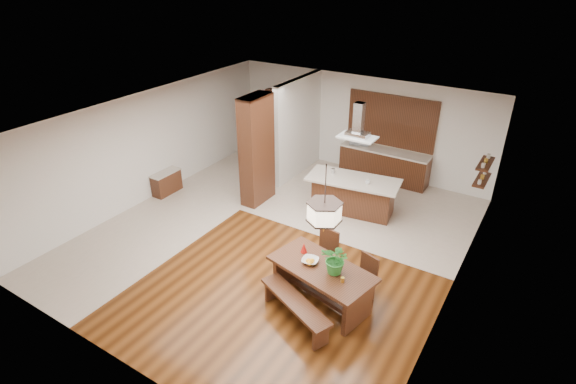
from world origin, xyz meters
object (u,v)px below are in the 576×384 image
Objects in this scene: dining_table at (322,277)px; kitchen_island at (353,195)px; dining_chair_left at (322,255)px; fruit_bowl at (310,261)px; microwave at (360,139)px; dining_chair_right at (362,279)px; range_hood at (359,121)px; pendant_lantern at (325,199)px; dining_bench at (295,310)px; island_cup at (368,182)px; foliage_plant at (336,260)px; hallway_console at (167,183)px.

kitchen_island reaches higher than dining_table.
dining_chair_left is 3.41× the size of fruit_bowl.
fruit_bowl is 0.54× the size of microwave.
range_hood is (-1.56, 3.02, 1.99)m from dining_chair_right.
dining_table is at bearing -123.84° from dining_chair_right.
range_hood is 1.58× the size of microwave.
dining_table is 1.64m from pendant_lantern.
pendant_lantern reaches higher than microwave.
dining_chair_right is 0.72× the size of pendant_lantern.
kitchen_island is at bearing -90.00° from range_hood.
dining_chair_left is at bearing 97.83° from dining_bench.
range_hood is (-0.00, 0.00, 1.98)m from kitchen_island.
island_cup is at bearing -82.12° from microwave.
kitchen_island reaches higher than fruit_bowl.
dining_chair_right is at bearing 56.58° from foliage_plant.
kitchen_island is at bearing 111.24° from dining_chair_left.
pendant_lantern reaches higher than island_cup.
foliage_plant is 3.50m from island_cup.
dining_chair_left is 1.81× the size of foliage_plant.
island_cup reaches higher than fruit_bowl.
kitchen_island is at bearing 100.75° from dining_bench.
microwave is (-2.10, 5.74, -0.00)m from foliage_plant.
pendant_lantern is 4.02m from kitchen_island.
foliage_plant is at bearing -105.25° from dining_chair_right.
fruit_bowl is at bearing 98.06° from dining_bench.
hallway_console is 5.81m from fruit_bowl.
pendant_lantern is 2.29× the size of microwave.
dining_chair_left is 9.23× the size of island_cup.
pendant_lantern is 1.46× the size of range_hood.
dining_table reaches higher than dining_bench.
range_hood reaches higher than island_cup.
dining_bench is at bearing -81.94° from fruit_bowl.
dining_table is 4.07m from range_hood.
dining_bench is at bearing -73.11° from dining_chair_left.
range_hood is at bearing 105.23° from pendant_lantern.
dining_chair_left is at bearing -10.51° from hallway_console.
dining_bench is 1.89× the size of range_hood.
island_cup is at bearing -23.52° from kitchen_island.
dining_chair_left is 2.73m from island_cup.
dining_table is at bearing 116.57° from pendant_lantern.
foliage_plant reaches higher than dining_chair_right.
pendant_lantern is 6.12m from microwave.
kitchen_island is at bearing 105.24° from pendant_lantern.
dining_chair_right is at bearing -85.63° from microwave.
hallway_console is at bearing -155.03° from microwave.
range_hood is 2.75m from microwave.
range_hood is at bearing 101.28° from fruit_bowl.
foliage_plant reaches higher than hallway_console.
dining_chair_left is 1.17× the size of range_hood.
hallway_console reaches higher than dining_bench.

